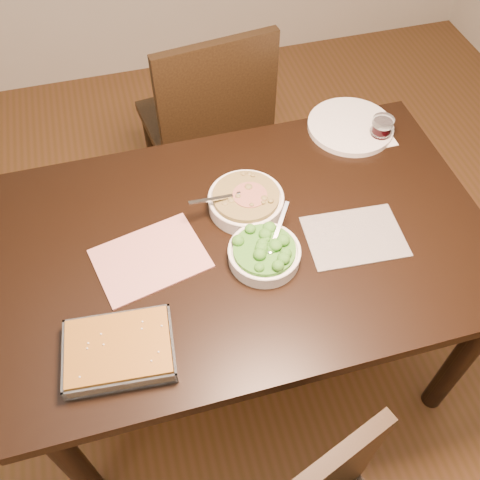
{
  "coord_description": "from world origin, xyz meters",
  "views": [
    {
      "loc": [
        -0.27,
        -0.91,
        1.96
      ],
      "look_at": [
        -0.04,
        -0.04,
        0.8
      ],
      "focal_mm": 40.0,
      "sensor_mm": 36.0,
      "label": 1
    }
  ],
  "objects_px": {
    "stew_bowl": "(246,201)",
    "broccoli_bowl": "(264,253)",
    "wine_tumbler": "(382,128)",
    "baking_dish": "(119,350)",
    "dinner_plate": "(350,126)",
    "chair_far": "(208,122)",
    "table": "(248,256)"
  },
  "relations": [
    {
      "from": "stew_bowl",
      "to": "broccoli_bowl",
      "type": "distance_m",
      "value": 0.2
    },
    {
      "from": "wine_tumbler",
      "to": "baking_dish",
      "type": "bearing_deg",
      "value": -149.34
    },
    {
      "from": "stew_bowl",
      "to": "broccoli_bowl",
      "type": "relative_size",
      "value": 1.19
    },
    {
      "from": "broccoli_bowl",
      "to": "dinner_plate",
      "type": "distance_m",
      "value": 0.63
    },
    {
      "from": "wine_tumbler",
      "to": "chair_far",
      "type": "relative_size",
      "value": 0.08
    },
    {
      "from": "baking_dish",
      "to": "chair_far",
      "type": "height_order",
      "value": "chair_far"
    },
    {
      "from": "stew_bowl",
      "to": "wine_tumbler",
      "type": "relative_size",
      "value": 3.1
    },
    {
      "from": "baking_dish",
      "to": "broccoli_bowl",
      "type": "bearing_deg",
      "value": 28.48
    },
    {
      "from": "table",
      "to": "chair_far",
      "type": "relative_size",
      "value": 1.44
    },
    {
      "from": "broccoli_bowl",
      "to": "wine_tumbler",
      "type": "bearing_deg",
      "value": 35.92
    },
    {
      "from": "table",
      "to": "stew_bowl",
      "type": "xyz_separation_m",
      "value": [
        0.02,
        0.11,
        0.13
      ]
    },
    {
      "from": "baking_dish",
      "to": "dinner_plate",
      "type": "relative_size",
      "value": 0.97
    },
    {
      "from": "broccoli_bowl",
      "to": "chair_far",
      "type": "xyz_separation_m",
      "value": [
        0.03,
        0.85,
        -0.24
      ]
    },
    {
      "from": "wine_tumbler",
      "to": "broccoli_bowl",
      "type": "bearing_deg",
      "value": -144.08
    },
    {
      "from": "broccoli_bowl",
      "to": "wine_tumbler",
      "type": "relative_size",
      "value": 2.61
    },
    {
      "from": "broccoli_bowl",
      "to": "table",
      "type": "bearing_deg",
      "value": 102.62
    },
    {
      "from": "wine_tumbler",
      "to": "table",
      "type": "bearing_deg",
      "value": -151.9
    },
    {
      "from": "table",
      "to": "chair_far",
      "type": "bearing_deg",
      "value": 86.1
    },
    {
      "from": "table",
      "to": "broccoli_bowl",
      "type": "relative_size",
      "value": 6.67
    },
    {
      "from": "wine_tumbler",
      "to": "chair_far",
      "type": "bearing_deg",
      "value": 135.51
    },
    {
      "from": "baking_dish",
      "to": "wine_tumbler",
      "type": "bearing_deg",
      "value": 35.8
    },
    {
      "from": "stew_bowl",
      "to": "wine_tumbler",
      "type": "distance_m",
      "value": 0.55
    },
    {
      "from": "dinner_plate",
      "to": "stew_bowl",
      "type": "bearing_deg",
      "value": -150.3
    },
    {
      "from": "broccoli_bowl",
      "to": "baking_dish",
      "type": "distance_m",
      "value": 0.46
    },
    {
      "from": "broccoli_bowl",
      "to": "dinner_plate",
      "type": "xyz_separation_m",
      "value": [
        0.44,
        0.45,
        -0.02
      ]
    },
    {
      "from": "table",
      "to": "dinner_plate",
      "type": "distance_m",
      "value": 0.6
    },
    {
      "from": "baking_dish",
      "to": "dinner_plate",
      "type": "xyz_separation_m",
      "value": [
        0.87,
        0.63,
        -0.01
      ]
    },
    {
      "from": "baking_dish",
      "to": "chair_far",
      "type": "distance_m",
      "value": 1.16
    },
    {
      "from": "broccoli_bowl",
      "to": "dinner_plate",
      "type": "height_order",
      "value": "broccoli_bowl"
    },
    {
      "from": "broccoli_bowl",
      "to": "baking_dish",
      "type": "relative_size",
      "value": 0.74
    },
    {
      "from": "stew_bowl",
      "to": "dinner_plate",
      "type": "bearing_deg",
      "value": 29.7
    },
    {
      "from": "wine_tumbler",
      "to": "dinner_plate",
      "type": "distance_m",
      "value": 0.11
    }
  ]
}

